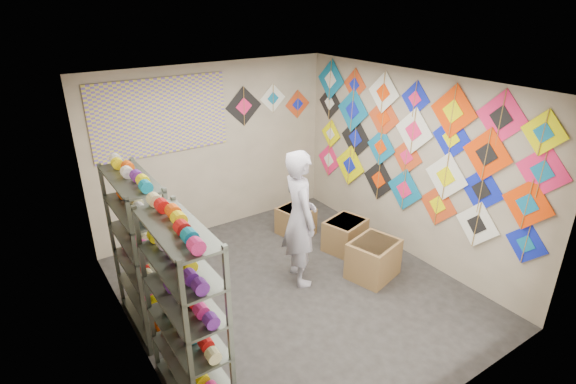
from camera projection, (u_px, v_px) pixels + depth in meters
ground at (294, 291)px, 5.97m from camera, size 4.50×4.50×0.00m
room_walls at (295, 176)px, 5.31m from camera, size 4.50×4.50×4.50m
shelf_rack_front at (186, 317)px, 4.03m from camera, size 0.40×1.10×1.90m
shelf_rack_back at (141, 254)px, 5.02m from camera, size 0.40×1.10×1.90m
string_spools at (160, 274)px, 4.49m from camera, size 0.12×2.36×0.12m
kite_wall_display at (410, 147)px, 6.32m from camera, size 0.06×4.29×2.04m
back_wall_kites at (267, 104)px, 7.38m from camera, size 1.62×0.02×0.67m
poster at (161, 117)px, 6.45m from camera, size 2.00×0.01×1.10m
shopkeeper at (300, 218)px, 5.86m from camera, size 0.89×0.77×1.87m
carton_a at (373, 259)px, 6.19m from camera, size 0.76×0.68×0.54m
carton_b at (345, 235)px, 6.86m from camera, size 0.70×0.62×0.48m
carton_c at (296, 221)px, 7.31m from camera, size 0.57×0.61×0.45m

